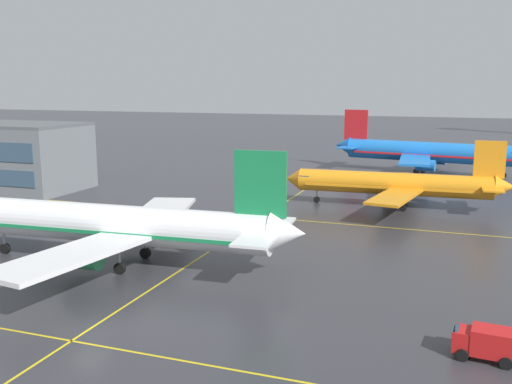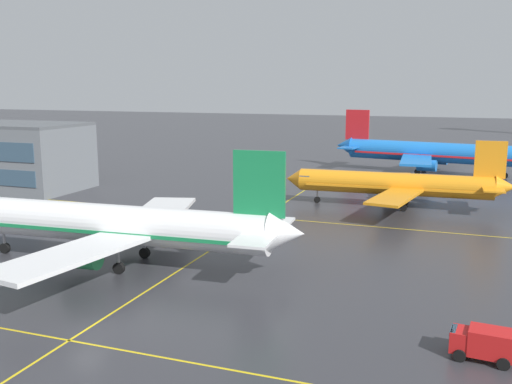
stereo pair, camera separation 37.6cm
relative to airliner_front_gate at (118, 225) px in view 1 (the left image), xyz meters
name	(u,v)px [view 1 (the left image)]	position (x,y,z in m)	size (l,w,h in m)	color
ground_plane	(89,330)	(6.46, -14.02, -4.02)	(600.00, 600.00, 0.00)	#333338
airliner_front_gate	(118,225)	(0.00, 0.00, 0.00)	(37.90, 32.64, 11.78)	white
airliner_second_row	(396,184)	(22.51, 36.67, -0.60)	(32.27, 27.84, 10.04)	orange
airliner_third_row	(428,152)	(24.78, 72.49, 0.20)	(39.73, 33.94, 12.36)	blue
taxiway_markings	(197,259)	(6.46, 4.08, -4.02)	(133.66, 88.44, 0.01)	yellow
service_truck_catering	(487,342)	(33.43, -9.13, -2.85)	(4.27, 2.49, 2.10)	red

